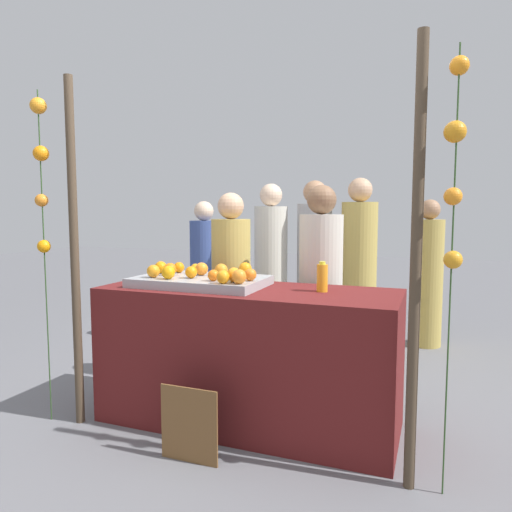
{
  "coord_description": "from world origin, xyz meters",
  "views": [
    {
      "loc": [
        1.14,
        -2.83,
        1.41
      ],
      "look_at": [
        0.0,
        0.15,
        1.1
      ],
      "focal_mm": 33.21,
      "sensor_mm": 36.0,
      "label": 1
    }
  ],
  "objects": [
    {
      "name": "ground_plane",
      "position": [
        0.0,
        0.0,
        0.0
      ],
      "size": [
        24.0,
        24.0,
        0.0
      ],
      "primitive_type": "plane",
      "color": "slate"
    },
    {
      "name": "stall_counter",
      "position": [
        0.0,
        0.0,
        0.45
      ],
      "size": [
        1.94,
        0.72,
        0.9
      ],
      "primitive_type": "cube",
      "color": "#5B1919",
      "rests_on": "ground_plane"
    },
    {
      "name": "orange_tray",
      "position": [
        -0.34,
        -0.01,
        0.93
      ],
      "size": [
        0.87,
        0.53,
        0.06
      ],
      "primitive_type": "cube",
      "color": "#9EA0A5",
      "rests_on": "stall_counter"
    },
    {
      "name": "orange_0",
      "position": [
        -0.62,
        -0.15,
        1.01
      ],
      "size": [
        0.09,
        0.09,
        0.09
      ],
      "primitive_type": "sphere",
      "color": "orange",
      "rests_on": "orange_tray"
    },
    {
      "name": "orange_1",
      "position": [
        -0.37,
        -0.08,
        1.0
      ],
      "size": [
        0.08,
        0.08,
        0.08
      ],
      "primitive_type": "sphere",
      "color": "orange",
      "rests_on": "orange_tray"
    },
    {
      "name": "orange_2",
      "position": [
        -0.69,
        0.06,
        1.01
      ],
      "size": [
        0.09,
        0.09,
        0.09
      ],
      "primitive_type": "sphere",
      "color": "orange",
      "rests_on": "orange_tray"
    },
    {
      "name": "orange_3",
      "position": [
        -0.59,
        0.13,
        1.0
      ],
      "size": [
        0.08,
        0.08,
        0.08
      ],
      "primitive_type": "sphere",
      "color": "orange",
      "rests_on": "orange_tray"
    },
    {
      "name": "orange_4",
      "position": [
        -0.44,
        0.11,
        1.0
      ],
      "size": [
        0.07,
        0.07,
        0.07
      ],
      "primitive_type": "sphere",
      "color": "orange",
      "rests_on": "orange_tray"
    },
    {
      "name": "orange_5",
      "position": [
        -0.57,
        -0.01,
        1.01
      ],
      "size": [
        0.09,
        0.09,
        0.09
      ],
      "primitive_type": "sphere",
      "color": "orange",
      "rests_on": "orange_tray"
    },
    {
      "name": "orange_6",
      "position": [
        -0.1,
        0.19,
        1.01
      ],
      "size": [
        0.09,
        0.09,
        0.09
      ],
      "primitive_type": "sphere",
      "color": "orange",
      "rests_on": "orange_tray"
    },
    {
      "name": "orange_7",
      "position": [
        -0.22,
        0.06,
        1.01
      ],
      "size": [
        0.09,
        0.09,
        0.09
      ],
      "primitive_type": "sphere",
      "color": "orange",
      "rests_on": "orange_tray"
    },
    {
      "name": "orange_8",
      "position": [
        0.04,
        -0.05,
        1.0
      ],
      "size": [
        0.08,
        0.08,
        0.08
      ],
      "primitive_type": "sphere",
      "color": "orange",
      "rests_on": "orange_tray"
    },
    {
      "name": "orange_9",
      "position": [
        -0.18,
        -0.14,
        1.0
      ],
      "size": [
        0.07,
        0.07,
        0.07
      ],
      "primitive_type": "sphere",
      "color": "orange",
      "rests_on": "orange_tray"
    },
    {
      "name": "orange_10",
      "position": [
        -0.07,
        -0.22,
        1.01
      ],
      "size": [
        0.08,
        0.08,
        0.08
      ],
      "primitive_type": "sphere",
      "color": "orange",
      "rests_on": "orange_tray"
    },
    {
      "name": "orange_11",
      "position": [
        0.02,
        -0.2,
        1.01
      ],
      "size": [
        0.09,
        0.09,
        0.09
      ],
      "primitive_type": "sphere",
      "color": "orange",
      "rests_on": "orange_tray"
    },
    {
      "name": "orange_12",
      "position": [
        -0.04,
        -0.13,
        1.01
      ],
      "size": [
        0.09,
        0.09,
        0.09
      ],
      "primitive_type": "sphere",
      "color": "orange",
      "rests_on": "orange_tray"
    },
    {
      "name": "orange_13",
      "position": [
        -0.49,
        -0.17,
        1.01
      ],
      "size": [
        0.09,
        0.09,
        0.09
      ],
      "primitive_type": "sphere",
      "color": "orange",
      "rests_on": "orange_tray"
    },
    {
      "name": "orange_14",
      "position": [
        -0.37,
        0.07,
        1.01
      ],
      "size": [
        0.09,
        0.09,
        0.09
      ],
      "primitive_type": "sphere",
      "color": "orange",
      "rests_on": "orange_tray"
    },
    {
      "name": "juice_bottle",
      "position": [
        0.48,
        0.06,
        0.99
      ],
      "size": [
        0.07,
        0.07,
        0.19
      ],
      "color": "orange",
      "rests_on": "stall_counter"
    },
    {
      "name": "chalkboard_sign",
      "position": [
        -0.12,
        -0.58,
        0.21
      ],
      "size": [
        0.35,
        0.03,
        0.44
      ],
      "color": "brown",
      "rests_on": "ground_plane"
    },
    {
      "name": "vendor_left",
      "position": [
        -0.39,
        0.6,
        0.72
      ],
      "size": [
        0.31,
        0.31,
        1.55
      ],
      "color": "tan",
      "rests_on": "ground_plane"
    },
    {
      "name": "vendor_right",
      "position": [
        0.35,
        0.58,
        0.74
      ],
      "size": [
        0.32,
        0.32,
        1.6
      ],
      "color": "beige",
      "rests_on": "ground_plane"
    },
    {
      "name": "crowd_person_0",
      "position": [
        1.06,
        2.35,
        0.71
      ],
      "size": [
        0.31,
        0.31,
        1.52
      ],
      "color": "tan",
      "rests_on": "ground_plane"
    },
    {
      "name": "crowd_person_1",
      "position": [
        -0.42,
        1.67,
        0.78
      ],
      "size": [
        0.34,
        0.34,
        1.68
      ],
      "color": "beige",
      "rests_on": "ground_plane"
    },
    {
      "name": "crowd_person_2",
      "position": [
        0.44,
        1.81,
        0.8
      ],
      "size": [
        0.35,
        0.35,
        1.72
      ],
      "color": "tan",
      "rests_on": "ground_plane"
    },
    {
      "name": "crowd_person_3",
      "position": [
        -1.15,
        1.62,
        0.7
      ],
      "size": [
        0.3,
        0.3,
        1.51
      ],
      "color": "#384C8C",
      "rests_on": "ground_plane"
    },
    {
      "name": "crowd_person_4",
      "position": [
        0.0,
        1.77,
        0.79
      ],
      "size": [
        0.34,
        0.34,
        1.71
      ],
      "color": "#99999E",
      "rests_on": "ground_plane"
    },
    {
      "name": "canopy_post_left",
      "position": [
        -1.05,
        -0.4,
        1.13
      ],
      "size": [
        0.06,
        0.06,
        2.26
      ],
      "primitive_type": "cylinder",
      "color": "#473828",
      "rests_on": "ground_plane"
    },
    {
      "name": "canopy_post_right",
      "position": [
        1.05,
        -0.4,
        1.13
      ],
      "size": [
        0.06,
        0.06,
        2.26
      ],
      "primitive_type": "cylinder",
      "color": "#473828",
      "rests_on": "ground_plane"
    },
    {
      "name": "garland_strand_left",
      "position": [
        -1.26,
        -0.44,
        1.69
      ],
      "size": [
        0.11,
        0.1,
        2.18
      ],
      "color": "#2D4C23",
      "rests_on": "ground_plane"
    },
    {
      "name": "garland_strand_right",
      "position": [
        1.21,
        -0.4,
        1.63
      ],
      "size": [
        0.11,
        0.1,
        2.18
      ],
      "color": "#2D4C23",
      "rests_on": "ground_plane"
    }
  ]
}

